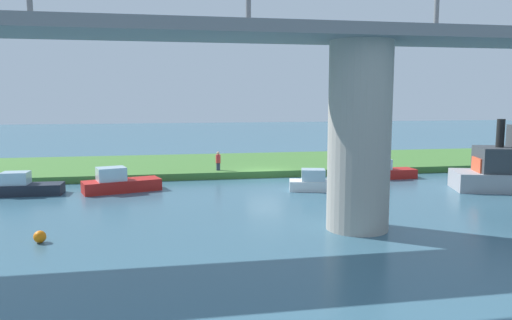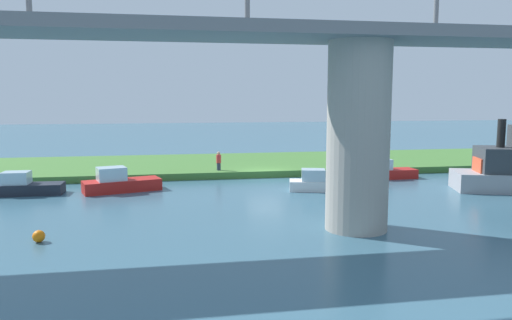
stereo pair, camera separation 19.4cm
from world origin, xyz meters
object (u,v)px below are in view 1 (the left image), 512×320
(motorboat_white, at_px, (384,171))
(person_on_bank, at_px, (218,161))
(skiff_small, at_px, (320,183))
(mooring_post, at_px, (381,162))
(marker_buoy, at_px, (40,237))
(motorboat_red, at_px, (24,187))
(bridge_pylon, at_px, (359,137))
(riverboat_paddlewheel, at_px, (119,183))

(motorboat_white, bearing_deg, person_on_bank, -13.17)
(skiff_small, bearing_deg, motorboat_white, -148.96)
(mooring_post, height_order, motorboat_white, motorboat_white)
(marker_buoy, bearing_deg, motorboat_red, -72.30)
(person_on_bank, xyz_separation_m, marker_buoy, (8.90, 15.22, -0.95))
(mooring_post, relative_size, marker_buoy, 1.73)
(motorboat_white, bearing_deg, skiff_small, 31.04)
(bridge_pylon, height_order, person_on_bank, bridge_pylon)
(motorboat_red, bearing_deg, marker_buoy, 107.70)
(bridge_pylon, distance_m, marker_buoy, 14.01)
(motorboat_white, distance_m, marker_buoy, 24.19)
(person_on_bank, height_order, riverboat_paddlewheel, person_on_bank)
(person_on_bank, xyz_separation_m, mooring_post, (-12.50, 0.70, -0.27))
(person_on_bank, distance_m, skiff_small, 8.66)
(person_on_bank, distance_m, riverboat_paddlewheel, 8.12)
(person_on_bank, bearing_deg, motorboat_red, 20.33)
(skiff_small, distance_m, riverboat_paddlewheel, 12.59)
(motorboat_red, bearing_deg, bridge_pylon, 146.84)
(person_on_bank, distance_m, mooring_post, 12.53)
(bridge_pylon, height_order, riverboat_paddlewheel, bridge_pylon)
(bridge_pylon, height_order, motorboat_red, bridge_pylon)
(bridge_pylon, relative_size, person_on_bank, 5.95)
(mooring_post, distance_m, skiff_small, 8.88)
(motorboat_red, bearing_deg, person_on_bank, -159.67)
(bridge_pylon, distance_m, person_on_bank, 16.49)
(person_on_bank, height_order, marker_buoy, person_on_bank)
(motorboat_white, bearing_deg, mooring_post, -107.76)
(motorboat_red, distance_m, riverboat_paddlewheel, 5.60)
(mooring_post, height_order, skiff_small, mooring_post)
(mooring_post, bearing_deg, marker_buoy, 34.14)
(marker_buoy, bearing_deg, skiff_small, -149.07)
(skiff_small, height_order, marker_buoy, skiff_small)
(motorboat_red, height_order, skiff_small, motorboat_red)
(mooring_post, distance_m, motorboat_white, 2.21)
(skiff_small, relative_size, riverboat_paddlewheel, 0.86)
(bridge_pylon, xyz_separation_m, person_on_bank, (4.55, -15.57, -2.93))
(riverboat_paddlewheel, bearing_deg, marker_buoy, 78.36)
(bridge_pylon, distance_m, motorboat_red, 20.46)
(person_on_bank, height_order, mooring_post, person_on_bank)
(mooring_post, bearing_deg, riverboat_paddlewheel, 11.31)
(riverboat_paddlewheel, bearing_deg, motorboat_red, 0.18)
(motorboat_white, height_order, marker_buoy, motorboat_white)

